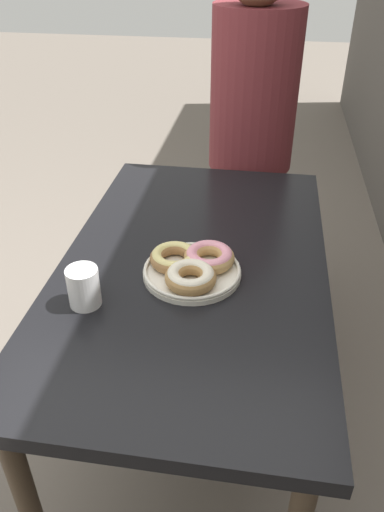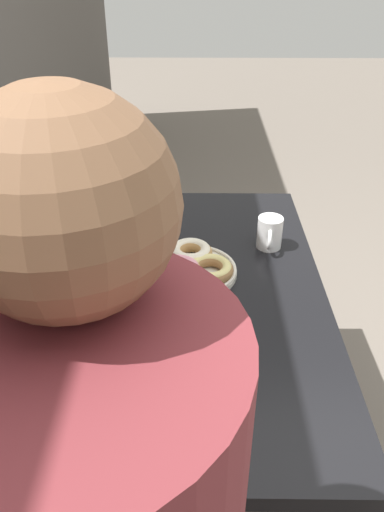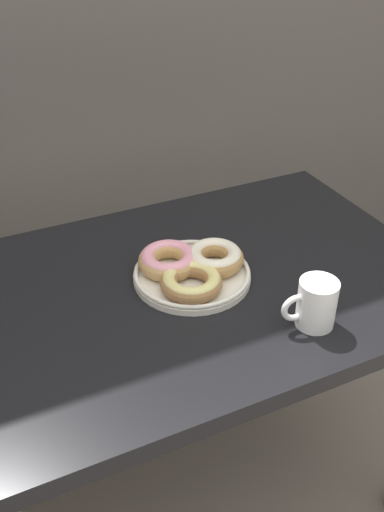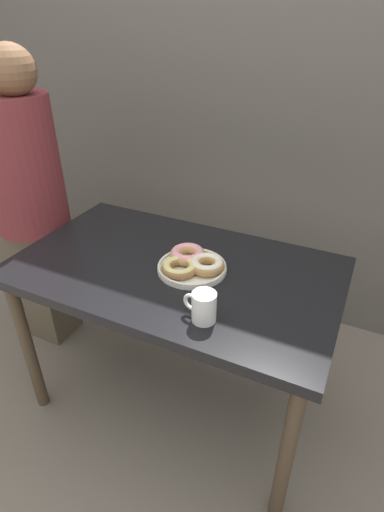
{
  "view_description": "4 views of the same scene",
  "coord_description": "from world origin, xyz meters",
  "views": [
    {
      "loc": [
        1.1,
        0.4,
        1.49
      ],
      "look_at": [
        0.07,
        0.24,
        0.79
      ],
      "focal_mm": 35.0,
      "sensor_mm": 36.0,
      "label": 1
    },
    {
      "loc": [
        -1.1,
        0.23,
        1.53
      ],
      "look_at": [
        0.07,
        0.24,
        0.79
      ],
      "focal_mm": 35.0,
      "sensor_mm": 36.0,
      "label": 2
    },
    {
      "loc": [
        -0.36,
        -0.66,
        1.45
      ],
      "look_at": [
        0.07,
        0.24,
        0.79
      ],
      "focal_mm": 40.0,
      "sensor_mm": 36.0,
      "label": 3
    },
    {
      "loc": [
        0.6,
        -0.86,
        1.53
      ],
      "look_at": [
        0.07,
        0.24,
        0.79
      ],
      "focal_mm": 28.0,
      "sensor_mm": 36.0,
      "label": 4
    }
  ],
  "objects": [
    {
      "name": "dining_table",
      "position": [
        0.0,
        0.24,
        0.64
      ],
      "size": [
        1.21,
        0.71,
        0.73
      ],
      "color": "black",
      "rests_on": "ground_plane"
    },
    {
      "name": "donut_plate",
      "position": [
        0.07,
        0.24,
        0.75
      ],
      "size": [
        0.25,
        0.25,
        0.06
      ],
      "color": "silver",
      "rests_on": "dining_table"
    },
    {
      "name": "coffee_mug",
      "position": [
        0.22,
        0.01,
        0.78
      ],
      "size": [
        0.11,
        0.08,
        0.1
      ],
      "color": "white",
      "rests_on": "dining_table"
    }
  ]
}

